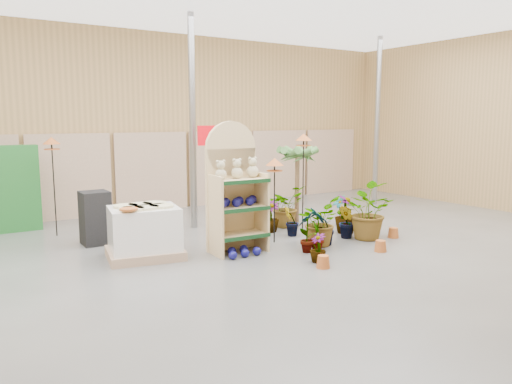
# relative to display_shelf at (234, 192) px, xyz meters

# --- Properties ---
(room) EXTENTS (15.20, 12.10, 4.70)m
(room) POSITION_rel_display_shelf_xyz_m (0.24, -0.48, 1.16)
(room) COLOR #515150
(room) RESTS_ON ground
(display_shelf) EXTENTS (0.99, 0.65, 2.30)m
(display_shelf) POSITION_rel_display_shelf_xyz_m (0.00, 0.00, 0.00)
(display_shelf) COLOR tan
(display_shelf) RESTS_ON ground
(teddy_bears) EXTENTS (0.85, 0.21, 0.35)m
(teddy_bears) POSITION_rel_display_shelf_xyz_m (0.02, -0.11, 0.40)
(teddy_bears) COLOR #C6B991
(teddy_bears) RESTS_ON display_shelf
(gazing_balls_shelf) EXTENTS (0.85, 0.29, 0.16)m
(gazing_balls_shelf) POSITION_rel_display_shelf_xyz_m (0.00, -0.13, -0.15)
(gazing_balls_shelf) COLOR #100F60
(gazing_balls_shelf) RESTS_ON display_shelf
(gazing_balls_floor) EXTENTS (0.63, 0.39, 0.15)m
(gazing_balls_floor) POSITION_rel_display_shelf_xyz_m (-0.09, -0.41, -0.98)
(gazing_balls_floor) COLOR #100F60
(gazing_balls_floor) RESTS_ON ground
(pallet_stack) EXTENTS (1.39, 1.23, 0.91)m
(pallet_stack) POSITION_rel_display_shelf_xyz_m (-1.51, 0.42, -0.61)
(pallet_stack) COLOR tan
(pallet_stack) RESTS_ON ground
(charcoal_planters) EXTENTS (0.50, 0.50, 1.00)m
(charcoal_planters) POSITION_rel_display_shelf_xyz_m (-1.95, 1.81, -0.55)
(charcoal_planters) COLOR black
(charcoal_planters) RESTS_ON ground
(offer_sign) EXTENTS (0.50, 0.08, 2.20)m
(offer_sign) POSITION_rel_display_shelf_xyz_m (0.34, 1.59, 0.52)
(offer_sign) COLOR gray
(offer_sign) RESTS_ON ground
(bird_table_front) EXTENTS (0.34, 0.34, 1.61)m
(bird_table_front) POSITION_rel_display_shelf_xyz_m (0.93, 0.09, 0.44)
(bird_table_front) COLOR black
(bird_table_front) RESTS_ON ground
(bird_table_right) EXTENTS (0.34, 0.34, 2.04)m
(bird_table_right) POSITION_rel_display_shelf_xyz_m (1.93, 0.49, 0.84)
(bird_table_right) COLOR black
(bird_table_right) RESTS_ON ground
(bird_table_back) EXTENTS (0.34, 0.34, 1.98)m
(bird_table_back) POSITION_rel_display_shelf_xyz_m (-2.44, 2.93, 0.79)
(bird_table_back) COLOR black
(bird_table_back) RESTS_ON ground
(palm) EXTENTS (0.70, 0.70, 1.84)m
(palm) POSITION_rel_display_shelf_xyz_m (2.31, 1.18, 0.53)
(palm) COLOR brown
(palm) RESTS_ON ground
(potted_plant_0) EXTENTS (0.46, 0.38, 0.76)m
(potted_plant_0) POSITION_rel_display_shelf_xyz_m (1.01, -0.81, -0.67)
(potted_plant_0) COLOR #407133
(potted_plant_0) RESTS_ON ground
(potted_plant_1) EXTENTS (0.41, 0.37, 0.63)m
(potted_plant_1) POSITION_rel_display_shelf_xyz_m (1.61, -0.62, -0.74)
(potted_plant_1) COLOR #407133
(potted_plant_1) RESTS_ON ground
(potted_plant_2) EXTENTS (1.08, 1.05, 0.91)m
(potted_plant_2) POSITION_rel_display_shelf_xyz_m (1.51, -0.54, -0.60)
(potted_plant_2) COLOR #407133
(potted_plant_2) RESTS_ON ground
(potted_plant_3) EXTENTS (0.63, 0.63, 0.79)m
(potted_plant_3) POSITION_rel_display_shelf_xyz_m (2.62, -0.06, -0.65)
(potted_plant_3) COLOR #407133
(potted_plant_3) RESTS_ON ground
(potted_plant_4) EXTENTS (0.24, 0.35, 0.67)m
(potted_plant_4) POSITION_rel_display_shelf_xyz_m (3.04, 0.57, -0.72)
(potted_plant_4) COLOR #407133
(potted_plant_4) RESTS_ON ground
(potted_plant_5) EXTENTS (0.36, 0.30, 0.60)m
(potted_plant_5) POSITION_rel_display_shelf_xyz_m (1.51, 0.33, -0.75)
(potted_plant_5) COLOR #407133
(potted_plant_5) RESTS_ON ground
(potted_plant_6) EXTENTS (0.95, 0.86, 0.90)m
(potted_plant_6) POSITION_rel_display_shelf_xyz_m (1.94, 1.11, -0.60)
(potted_plant_6) COLOR #407133
(potted_plant_6) RESTS_ON ground
(potted_plant_7) EXTENTS (0.27, 0.27, 0.48)m
(potted_plant_7) POSITION_rel_display_shelf_xyz_m (0.77, -1.39, -0.81)
(potted_plant_7) COLOR #407133
(potted_plant_7) RESTS_ON ground
(potted_plant_8) EXTENTS (0.39, 0.48, 0.80)m
(potted_plant_8) POSITION_rel_display_shelf_xyz_m (1.20, -0.87, -0.65)
(potted_plant_8) COLOR #407133
(potted_plant_8) RESTS_ON ground
(potted_plant_9) EXTENTS (0.42, 0.46, 0.67)m
(potted_plant_9) POSITION_rel_display_shelf_xyz_m (2.31, -0.44, -0.72)
(potted_plant_9) COLOR #407133
(potted_plant_9) RESTS_ON ground
(potted_plant_10) EXTENTS (1.09, 1.18, 1.10)m
(potted_plant_10) POSITION_rel_display_shelf_xyz_m (2.59, -0.64, -0.50)
(potted_plant_10) COLOR #407133
(potted_plant_10) RESTS_ON ground
(potted_plant_11) EXTENTS (0.50, 0.50, 0.65)m
(potted_plant_11) POSITION_rel_display_shelf_xyz_m (1.38, 0.87, -0.73)
(potted_plant_11) COLOR #407133
(potted_plant_11) RESTS_ON ground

